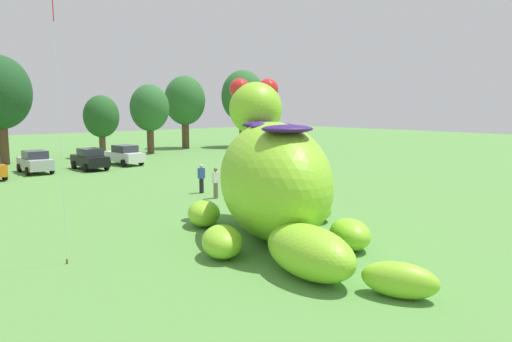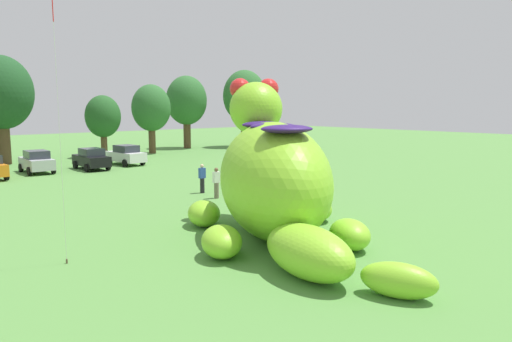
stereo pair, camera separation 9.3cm
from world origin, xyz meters
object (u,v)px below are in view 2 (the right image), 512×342
object	(u,v)px
car_white	(126,155)
spectator_near_inflatable	(283,185)
giant_inflatable_creature	(274,178)
spectator_by_cars	(202,179)
spectator_mid_field	(216,183)
car_silver	(37,162)
car_black	(91,159)

from	to	relation	value
car_white	spectator_near_inflatable	distance (m)	20.48
giant_inflatable_creature	spectator_by_cars	bearing A→B (deg)	71.15
car_white	spectator_near_inflatable	world-z (taller)	car_white
spectator_mid_field	car_white	bearing A→B (deg)	80.04
car_silver	spectator_near_inflatable	xyz separation A→B (m)	(6.56, -20.27, -0.01)
car_silver	spectator_mid_field	xyz separation A→B (m)	(4.35, -17.28, -0.01)
car_white	spectator_by_cars	size ratio (longest dim) A/B	2.48
car_black	spectator_near_inflatable	xyz separation A→B (m)	(2.63, -19.41, -0.01)
spectator_near_inflatable	spectator_by_cars	distance (m)	5.21
giant_inflatable_creature	car_white	xyz separation A→B (m)	(6.02, 25.26, -1.45)
giant_inflatable_creature	spectator_near_inflatable	xyz separation A→B (m)	(5.17, 4.79, -1.46)
car_silver	spectator_near_inflatable	world-z (taller)	car_silver
car_silver	spectator_by_cars	world-z (taller)	car_silver
giant_inflatable_creature	spectator_mid_field	xyz separation A→B (m)	(2.95, 7.78, -1.46)
car_black	car_white	bearing A→B (deg)	16.81
car_silver	spectator_by_cars	xyz separation A→B (m)	(4.69, -15.41, -0.01)
car_black	spectator_by_cars	xyz separation A→B (m)	(0.75, -14.55, -0.01)
car_white	spectator_by_cars	world-z (taller)	car_white
giant_inflatable_creature	car_silver	size ratio (longest dim) A/B	2.97
spectator_by_cars	spectator_near_inflatable	bearing A→B (deg)	-68.88
giant_inflatable_creature	spectator_near_inflatable	world-z (taller)	giant_inflatable_creature
car_black	spectator_mid_field	bearing A→B (deg)	-88.56
car_black	giant_inflatable_creature	bearing A→B (deg)	-95.99
car_black	spectator_near_inflatable	size ratio (longest dim) A/B	2.42
car_black	spectator_mid_field	distance (m)	16.43
spectator_mid_field	spectator_by_cars	xyz separation A→B (m)	(0.34, 1.87, 0.00)
car_black	spectator_mid_field	world-z (taller)	car_black
car_white	spectator_mid_field	xyz separation A→B (m)	(-3.07, -17.48, -0.01)
car_silver	spectator_by_cars	distance (m)	16.10
giant_inflatable_creature	spectator_mid_field	bearing A→B (deg)	69.20
giant_inflatable_creature	car_black	bearing A→B (deg)	84.01
spectator_by_cars	car_silver	bearing A→B (deg)	106.92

